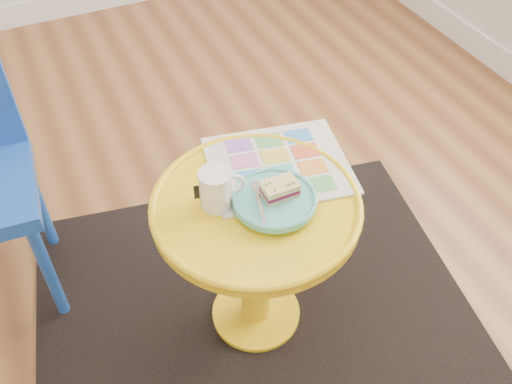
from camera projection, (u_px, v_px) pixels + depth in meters
name	position (u px, v px, depth m)	size (l,w,h in m)	color
floor	(118.00, 329.00, 1.71)	(4.00, 4.00, 0.00)	brown
rug	(256.00, 314.00, 1.74)	(1.30, 1.10, 0.01)	black
side_table	(256.00, 240.00, 1.49)	(0.52, 0.52, 0.49)	yellow
newspaper	(278.00, 165.00, 1.49)	(0.36, 0.30, 0.01)	silver
mug	(217.00, 188.00, 1.36)	(0.11, 0.08, 0.10)	white
plate	(275.00, 200.00, 1.37)	(0.20, 0.20, 0.02)	#58BAB1
cake_slice	(280.00, 189.00, 1.36)	(0.09, 0.06, 0.04)	#D3BC8C
fork	(259.00, 201.00, 1.36)	(0.05, 0.14, 0.00)	silver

